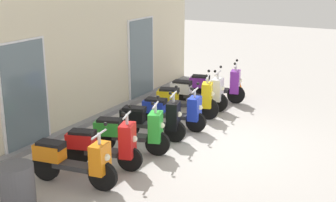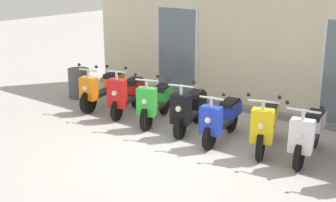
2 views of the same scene
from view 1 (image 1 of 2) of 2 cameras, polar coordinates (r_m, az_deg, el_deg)
name	(u,v)px [view 1 (image 1 of 2)]	position (r m, az deg, el deg)	size (l,w,h in m)	color
ground_plane	(213,144)	(10.23, 5.46, -5.16)	(40.00, 40.00, 0.00)	#A8A39E
storefront_facade	(85,41)	(11.43, -9.97, 7.19)	(9.69, 0.50, 4.05)	beige
scooter_orange	(73,160)	(8.35, -11.41, -7.01)	(0.62, 1.66, 1.15)	black
scooter_red	(104,144)	(8.89, -7.73, -5.19)	(0.74, 1.48, 1.23)	black
scooter_green	(131,132)	(9.56, -4.50, -3.71)	(0.81, 1.59, 1.19)	black
scooter_black	(153,119)	(10.26, -1.87, -2.25)	(0.74, 1.50, 1.20)	black
scooter_blue	(173,111)	(10.91, 0.64, -1.17)	(0.61, 1.59, 1.12)	black
scooter_yellow	(187,99)	(11.70, 2.32, 0.22)	(0.82, 1.60, 1.20)	black
scooter_white	(198,92)	(12.41, 3.70, 1.11)	(0.64, 1.63, 1.17)	black
scooter_purple	(217,85)	(13.12, 5.96, 1.98)	(0.72, 1.60, 1.20)	black
trash_bin	(17,187)	(7.84, -17.77, -9.92)	(0.54, 0.54, 0.75)	#4C4C51
traffic_cone	(238,86)	(14.02, 8.54, 1.83)	(0.32, 0.32, 0.52)	orange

